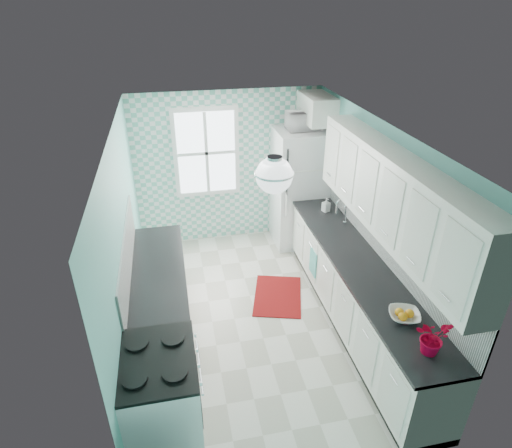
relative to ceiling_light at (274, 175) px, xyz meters
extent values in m
cube|color=silver|center=(0.00, 0.80, -2.33)|extent=(3.00, 4.40, 0.02)
cube|color=white|center=(0.00, 0.80, 0.19)|extent=(3.00, 4.40, 0.02)
cube|color=#72C9BF|center=(0.00, 3.01, -1.07)|extent=(3.00, 0.02, 2.50)
cube|color=#72C9BF|center=(0.00, -1.41, -1.07)|extent=(3.00, 0.02, 2.50)
cube|color=#72C9BF|center=(-1.51, 0.80, -1.07)|extent=(0.02, 4.40, 2.50)
cube|color=#72C9BF|center=(1.51, 0.80, -1.07)|extent=(0.02, 4.40, 2.50)
cube|color=#68BDA8|center=(0.00, 2.99, -1.07)|extent=(3.00, 0.01, 2.50)
cube|color=white|center=(-0.35, 2.96, -0.77)|extent=(1.04, 0.05, 1.44)
cube|color=white|center=(-0.35, 2.95, -0.77)|extent=(0.90, 0.02, 1.30)
cube|color=white|center=(1.49, 0.40, -1.13)|extent=(0.02, 3.60, 0.51)
cube|color=white|center=(-1.49, 0.73, -1.13)|extent=(0.02, 2.15, 0.51)
cube|color=white|center=(1.33, 0.20, -0.42)|extent=(0.33, 3.20, 0.90)
cube|color=white|center=(1.30, 2.63, -0.07)|extent=(0.40, 0.74, 0.40)
cylinder|color=silver|center=(0.00, 0.00, 0.16)|extent=(0.14, 0.14, 0.04)
cylinder|color=silver|center=(0.00, 0.00, 0.09)|extent=(0.02, 0.02, 0.12)
sphere|color=white|center=(0.00, 0.00, 0.00)|extent=(0.34, 0.34, 0.34)
cube|color=white|center=(1.20, 0.40, -1.87)|extent=(0.60, 3.60, 0.90)
cube|color=black|center=(1.19, 0.40, -1.40)|extent=(0.63, 3.60, 0.04)
cube|color=white|center=(-1.20, 0.73, -1.87)|extent=(0.60, 2.15, 0.90)
cube|color=black|center=(-1.19, 0.73, -1.40)|extent=(0.63, 2.15, 0.04)
cube|color=silver|center=(1.11, 2.62, -1.36)|extent=(0.84, 0.80, 1.93)
cube|color=silver|center=(1.11, 2.22, -0.91)|extent=(0.82, 0.01, 0.02)
cube|color=silver|center=(0.76, 2.20, -0.68)|extent=(0.03, 0.03, 0.30)
cube|color=silver|center=(0.76, 2.20, -1.36)|extent=(0.03, 0.03, 0.54)
cube|color=white|center=(-1.20, -0.75, -1.80)|extent=(0.68, 0.86, 1.02)
cube|color=black|center=(-1.20, -0.75, -1.29)|extent=(0.68, 0.86, 0.03)
cube|color=black|center=(-0.86, -0.75, -1.74)|extent=(0.01, 0.56, 0.34)
cube|color=silver|center=(1.20, 1.34, -1.40)|extent=(0.45, 0.38, 0.12)
cylinder|color=silver|center=(1.36, 1.34, -1.20)|extent=(0.02, 0.02, 0.30)
torus|color=silver|center=(1.30, 1.34, -1.01)|extent=(0.16, 0.02, 0.16)
cube|color=maroon|center=(0.38, 1.14, -2.32)|extent=(0.88, 1.07, 0.01)
cube|color=#599D9B|center=(0.89, 1.18, -1.84)|extent=(0.07, 0.25, 0.38)
imported|color=white|center=(1.20, -0.60, -1.35)|extent=(0.38, 0.38, 0.08)
imported|color=#B71A0C|center=(1.20, -1.05, -1.22)|extent=(0.38, 0.36, 0.33)
imported|color=#90BFCC|center=(1.25, 1.78, -1.28)|extent=(0.12, 0.12, 0.21)
imported|color=white|center=(1.11, 2.62, -0.25)|extent=(0.52, 0.36, 0.28)
camera|label=1|loc=(-0.90, -3.50, 1.47)|focal=30.00mm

